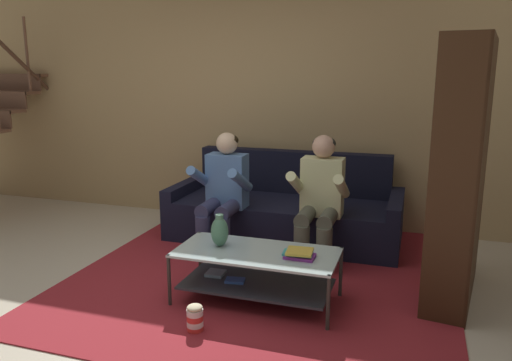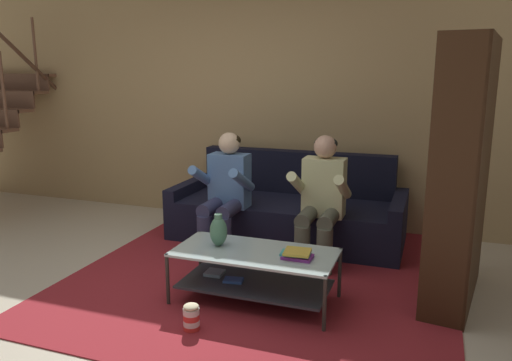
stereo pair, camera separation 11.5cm
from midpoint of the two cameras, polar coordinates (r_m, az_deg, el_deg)
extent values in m
plane|color=beige|center=(4.02, -13.25, -13.58)|extent=(16.80, 16.80, 0.00)
cube|color=tan|center=(5.86, -1.30, 9.57)|extent=(8.40, 0.12, 2.90)
cube|color=brown|center=(7.33, -27.44, 8.94)|extent=(0.99, 0.28, 0.04)
cube|color=brown|center=(7.52, -26.09, 10.75)|extent=(0.99, 0.28, 0.04)
cube|color=brown|center=(7.43, -26.72, 10.02)|extent=(0.99, 0.02, 0.21)
cube|color=brown|center=(7.73, -24.79, 12.47)|extent=(0.99, 0.28, 0.04)
cube|color=brown|center=(7.63, -25.40, 11.78)|extent=(0.99, 0.02, 0.21)
cube|color=brown|center=(7.94, -23.55, 14.09)|extent=(0.99, 0.28, 0.04)
cube|color=brown|center=(7.84, -24.13, 13.44)|extent=(0.99, 0.02, 0.21)
cylinder|color=brown|center=(7.01, -25.15, 12.91)|extent=(0.04, 0.04, 0.90)
cylinder|color=brown|center=(7.45, -22.45, 16.34)|extent=(0.04, 0.04, 0.90)
cube|color=black|center=(5.27, 2.58, -4.50)|extent=(2.12, 0.97, 0.42)
cube|color=black|center=(5.53, 3.73, 1.02)|extent=(2.12, 0.18, 0.46)
cube|color=black|center=(5.64, -8.52, -2.84)|extent=(0.13, 0.97, 0.54)
cube|color=black|center=(5.08, 14.96, -4.86)|extent=(0.13, 0.97, 0.54)
cylinder|color=#35385B|center=(4.75, -6.76, -6.50)|extent=(0.14, 0.14, 0.42)
cylinder|color=#35385B|center=(4.67, -4.52, -6.78)|extent=(0.14, 0.14, 0.42)
cylinder|color=#35385B|center=(4.83, -5.95, -3.03)|extent=(0.14, 0.42, 0.14)
cylinder|color=#35385B|center=(4.75, -3.74, -3.24)|extent=(0.14, 0.42, 0.14)
cube|color=#5279B1|center=(4.92, -3.96, -0.01)|extent=(0.38, 0.22, 0.53)
cylinder|color=#5279B1|center=(4.83, -7.01, 0.33)|extent=(0.09, 0.49, 0.31)
cylinder|color=#5279B1|center=(4.67, -2.48, 0.00)|extent=(0.09, 0.49, 0.31)
sphere|color=beige|center=(4.85, -4.03, 4.26)|extent=(0.21, 0.21, 0.21)
ellipsoid|color=black|center=(4.87, -3.94, 4.59)|extent=(0.21, 0.21, 0.13)
cylinder|color=#575848|center=(4.45, 4.47, -7.76)|extent=(0.14, 0.14, 0.42)
cylinder|color=#575848|center=(4.41, 7.02, -8.01)|extent=(0.14, 0.14, 0.42)
cylinder|color=#575848|center=(4.53, 5.06, -4.02)|extent=(0.14, 0.42, 0.14)
cylinder|color=#575848|center=(4.50, 7.55, -4.23)|extent=(0.14, 0.42, 0.14)
cube|color=beige|center=(4.65, 6.90, -0.71)|extent=(0.38, 0.22, 0.54)
cylinder|color=beige|center=(4.51, 3.93, -0.36)|extent=(0.09, 0.49, 0.31)
cylinder|color=beige|center=(4.43, 9.04, -0.72)|extent=(0.09, 0.49, 0.31)
sphere|color=tan|center=(4.58, 7.02, 3.87)|extent=(0.21, 0.21, 0.21)
ellipsoid|color=black|center=(4.60, 7.08, 4.23)|extent=(0.21, 0.21, 0.13)
cube|color=#AAC1C1|center=(3.81, -0.80, -8.22)|extent=(1.23, 0.58, 0.02)
cube|color=#31363F|center=(3.91, -0.78, -11.74)|extent=(1.13, 0.54, 0.02)
cylinder|color=#302F2A|center=(3.88, -10.75, -11.18)|extent=(0.03, 0.03, 0.41)
cylinder|color=#302F2A|center=(3.50, 7.29, -13.76)|extent=(0.03, 0.03, 0.41)
cylinder|color=#302F2A|center=(4.33, -7.19, -8.47)|extent=(0.03, 0.03, 0.41)
cylinder|color=#302F2A|center=(4.00, 8.84, -10.35)|extent=(0.03, 0.03, 0.41)
cube|color=#7999B2|center=(4.06, -5.47, -10.52)|extent=(0.15, 0.14, 0.03)
cube|color=#335BB7|center=(3.92, -3.28, -11.34)|extent=(0.16, 0.12, 0.02)
cube|color=maroon|center=(4.55, 0.78, -10.03)|extent=(3.16, 3.48, 0.01)
cube|color=#894E5F|center=(4.55, 0.78, -10.01)|extent=(1.74, 1.92, 0.00)
ellipsoid|color=#48795D|center=(3.89, -5.03, -5.87)|extent=(0.14, 0.14, 0.23)
cylinder|color=#48795D|center=(3.86, -5.06, -4.25)|extent=(0.06, 0.06, 0.05)
cube|color=purple|center=(3.69, 4.13, -8.64)|extent=(0.22, 0.15, 0.02)
cube|color=teal|center=(3.69, 3.89, -8.29)|extent=(0.22, 0.14, 0.02)
cube|color=gold|center=(3.67, 4.11, -8.09)|extent=(0.20, 0.19, 0.02)
cube|color=#331E10|center=(4.58, 22.21, 2.10)|extent=(0.32, 0.07, 1.99)
cube|color=#331E10|center=(3.52, 20.72, -0.66)|extent=(0.32, 0.07, 1.99)
cube|color=#331E10|center=(4.04, 23.67, 0.70)|extent=(0.18, 1.09, 1.99)
cube|color=#331E10|center=(4.34, 20.51, -11.93)|extent=(0.47, 1.10, 0.02)
cube|color=#331E10|center=(4.20, 20.91, -7.09)|extent=(0.47, 1.10, 0.02)
cube|color=#331E10|center=(4.09, 21.34, -1.83)|extent=(0.47, 1.10, 0.02)
cube|color=#331E10|center=(4.02, 21.78, 3.68)|extent=(0.47, 1.10, 0.02)
cube|color=#331E10|center=(3.98, 22.25, 9.34)|extent=(0.47, 1.10, 0.02)
cube|color=#331E10|center=(3.99, 22.72, 14.89)|extent=(0.47, 1.10, 0.02)
cube|color=#9F6C4B|center=(4.74, 20.94, -7.55)|extent=(0.21, 0.07, 0.34)
cube|color=#1F2C36|center=(4.71, 20.99, -7.77)|extent=(0.23, 0.06, 0.33)
cube|color=#8F6D56|center=(4.69, 20.86, -8.42)|extent=(0.22, 0.07, 0.24)
cube|color=#325BAE|center=(4.63, 20.74, -8.31)|extent=(0.21, 0.08, 0.29)
cube|color=silver|center=(4.59, 20.69, -8.98)|extent=(0.22, 0.08, 0.22)
cube|color=#AFAE3D|center=(4.53, 20.86, -8.85)|extent=(0.25, 0.06, 0.29)
cube|color=teal|center=(4.47, 21.00, -9.04)|extent=(0.29, 0.10, 0.30)
cube|color=orange|center=(4.42, 20.67, -9.24)|extent=(0.25, 0.08, 0.30)
cube|color=#B8AE48|center=(4.39, 20.37, -9.93)|extent=(0.22, 0.07, 0.22)
cube|color=orange|center=(4.33, 20.71, -9.62)|extent=(0.28, 0.09, 0.31)
cube|color=teal|center=(4.28, 20.53, -9.89)|extent=(0.26, 0.08, 0.31)
cube|color=#CB3C32|center=(4.25, 20.45, -10.71)|extent=(0.27, 0.07, 0.22)
cube|color=#7B97AF|center=(4.20, 20.36, -10.45)|extent=(0.26, 0.08, 0.29)
cylinder|color=red|center=(3.58, -7.91, -16.42)|extent=(0.11, 0.11, 0.04)
cylinder|color=white|center=(3.57, -7.93, -15.85)|extent=(0.11, 0.11, 0.04)
cylinder|color=red|center=(3.55, -7.95, -15.27)|extent=(0.11, 0.11, 0.04)
cylinder|color=white|center=(3.53, -7.97, -14.69)|extent=(0.11, 0.11, 0.04)
ellipsoid|color=beige|center=(3.51, -7.99, -14.19)|extent=(0.11, 0.11, 0.04)
camera|label=1|loc=(0.06, -90.80, -0.18)|focal=35.00mm
camera|label=2|loc=(0.06, 89.20, 0.18)|focal=35.00mm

